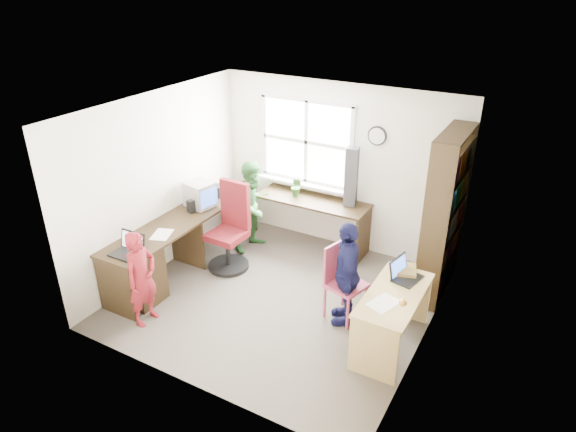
% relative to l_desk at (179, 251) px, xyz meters
% --- Properties ---
extents(room, '(3.64, 3.44, 2.44)m').
position_rel_l_desk_xyz_m(room, '(1.32, 0.38, 0.76)').
color(room, '#484139').
rests_on(room, ground).
extents(l_desk, '(2.38, 2.95, 0.75)m').
position_rel_l_desk_xyz_m(l_desk, '(0.00, 0.00, 0.00)').
color(l_desk, '#302313').
rests_on(l_desk, ground).
extents(right_desk, '(0.54, 1.18, 0.68)m').
position_rel_l_desk_xyz_m(right_desk, '(2.82, 0.13, 0.04)').
color(right_desk, tan).
rests_on(right_desk, ground).
extents(bookshelf, '(0.30, 1.02, 2.10)m').
position_rel_l_desk_xyz_m(bookshelf, '(2.96, 1.47, 0.55)').
color(bookshelf, '#302313').
rests_on(bookshelf, ground).
extents(swivel_chair, '(0.58, 0.58, 1.21)m').
position_rel_l_desk_xyz_m(swivel_chair, '(0.34, 0.67, 0.06)').
color(swivel_chair, black).
rests_on(swivel_chair, ground).
extents(wooden_chair, '(0.49, 0.49, 0.93)m').
position_rel_l_desk_xyz_m(wooden_chair, '(2.11, 0.38, 0.05)').
color(wooden_chair, '#C64260').
rests_on(wooden_chair, ground).
extents(crt_monitor, '(0.42, 0.39, 0.36)m').
position_rel_l_desk_xyz_m(crt_monitor, '(-0.20, 0.74, 0.48)').
color(crt_monitor, '#ADACB1').
rests_on(crt_monitor, l_desk).
extents(laptop_left, '(0.36, 0.30, 0.24)m').
position_rel_l_desk_xyz_m(laptop_left, '(-0.13, -0.69, 0.35)').
color(laptop_left, black).
rests_on(laptop_left, l_desk).
extents(laptop_right, '(0.34, 0.38, 0.23)m').
position_rel_l_desk_xyz_m(laptop_right, '(2.80, 0.47, 0.28)').
color(laptop_right, black).
rests_on(laptop_right, right_desk).
extents(speaker_a, '(0.10, 0.10, 0.18)m').
position_rel_l_desk_xyz_m(speaker_a, '(-0.20, 0.53, 0.38)').
color(speaker_a, black).
rests_on(speaker_a, l_desk).
extents(speaker_b, '(0.09, 0.09, 0.17)m').
position_rel_l_desk_xyz_m(speaker_b, '(-0.16, 1.11, 0.38)').
color(speaker_b, black).
rests_on(speaker_b, l_desk).
extents(cd_tower, '(0.20, 0.18, 0.84)m').
position_rel_l_desk_xyz_m(cd_tower, '(1.59, 1.80, 0.71)').
color(cd_tower, black).
rests_on(cd_tower, l_desk).
extents(game_box, '(0.35, 0.35, 0.06)m').
position_rel_l_desk_xyz_m(game_box, '(2.77, 0.58, 0.25)').
color(game_box, red).
rests_on(game_box, right_desk).
extents(paper_a, '(0.31, 0.37, 0.00)m').
position_rel_l_desk_xyz_m(paper_a, '(-0.11, -0.16, 0.30)').
color(paper_a, white).
rests_on(paper_a, l_desk).
extents(paper_b, '(0.32, 0.38, 0.00)m').
position_rel_l_desk_xyz_m(paper_b, '(2.77, -0.09, 0.23)').
color(paper_b, white).
rests_on(paper_b, right_desk).
extents(potted_plant, '(0.18, 0.16, 0.29)m').
position_rel_l_desk_xyz_m(potted_plant, '(0.79, 1.70, 0.44)').
color(potted_plant, '#2E6829').
rests_on(potted_plant, l_desk).
extents(person_red, '(0.28, 0.43, 1.16)m').
position_rel_l_desk_xyz_m(person_red, '(0.18, -0.85, 0.13)').
color(person_red, maroon).
rests_on(person_red, ground).
extents(person_green, '(0.64, 0.75, 1.34)m').
position_rel_l_desk_xyz_m(person_green, '(0.34, 1.26, 0.21)').
color(person_green, '#2C7031').
rests_on(person_green, ground).
extents(person_navy, '(0.59, 0.81, 1.28)m').
position_rel_l_desk_xyz_m(person_navy, '(2.20, 0.30, 0.19)').
color(person_navy, '#13143D').
rests_on(person_navy, ground).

